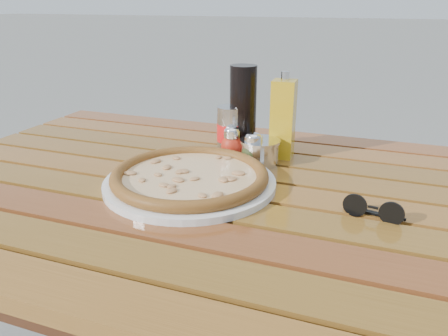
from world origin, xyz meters
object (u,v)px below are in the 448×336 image
(oregano_shaker, at_px, (253,150))
(parmesan_tin, at_px, (260,151))
(soda_can, at_px, (230,131))
(pepper_shaker, at_px, (232,143))
(dark_bottle, at_px, (243,110))
(pizza, at_px, (190,176))
(olive_oil_cruet, at_px, (283,119))
(table, at_px, (221,216))
(plate, at_px, (190,183))
(sunglasses, at_px, (373,210))

(oregano_shaker, bearing_deg, parmesan_tin, 59.28)
(soda_can, bearing_deg, pepper_shaker, -64.18)
(pepper_shaker, height_order, dark_bottle, dark_bottle)
(dark_bottle, height_order, soda_can, dark_bottle)
(pizza, relative_size, soda_can, 3.74)
(pepper_shaker, distance_m, oregano_shaker, 0.07)
(pizza, distance_m, olive_oil_cruet, 0.29)
(table, relative_size, olive_oil_cruet, 6.67)
(plate, xyz_separation_m, soda_can, (0.01, 0.23, 0.05))
(pizza, distance_m, parmesan_tin, 0.21)
(sunglasses, bearing_deg, olive_oil_cruet, 141.55)
(pizza, bearing_deg, olive_oil_cruet, 61.05)
(oregano_shaker, bearing_deg, pepper_shaker, 152.97)
(table, height_order, parmesan_tin, parmesan_tin)
(pizza, bearing_deg, soda_can, 88.05)
(parmesan_tin, bearing_deg, plate, -119.13)
(plate, bearing_deg, oregano_shaker, 61.06)
(plate, height_order, olive_oil_cruet, olive_oil_cruet)
(oregano_shaker, bearing_deg, table, -103.10)
(soda_can, height_order, olive_oil_cruet, olive_oil_cruet)
(oregano_shaker, xyz_separation_m, olive_oil_cruet, (0.05, 0.09, 0.06))
(pizza, distance_m, dark_bottle, 0.26)
(plate, bearing_deg, table, 26.25)
(plate, bearing_deg, soda_can, 88.05)
(pizza, xyz_separation_m, oregano_shaker, (0.09, 0.16, 0.02))
(table, distance_m, olive_oil_cruet, 0.29)
(oregano_shaker, distance_m, sunglasses, 0.33)
(parmesan_tin, relative_size, sunglasses, 1.07)
(dark_bottle, height_order, olive_oil_cruet, dark_bottle)
(soda_can, bearing_deg, table, -75.93)
(pizza, bearing_deg, pepper_shaker, 82.51)
(pizza, height_order, olive_oil_cruet, olive_oil_cruet)
(plate, bearing_deg, sunglasses, -2.93)
(dark_bottle, relative_size, parmesan_tin, 1.84)
(pizza, height_order, soda_can, soda_can)
(parmesan_tin, bearing_deg, pizza, -119.13)
(plate, relative_size, oregano_shaker, 4.39)
(pizza, bearing_deg, plate, 180.00)
(pepper_shaker, bearing_deg, olive_oil_cruet, 26.01)
(plate, xyz_separation_m, sunglasses, (0.37, -0.02, 0.01))
(soda_can, distance_m, parmesan_tin, 0.11)
(table, xyz_separation_m, olive_oil_cruet, (0.08, 0.22, 0.17))
(parmesan_tin, distance_m, sunglasses, 0.33)
(oregano_shaker, bearing_deg, soda_can, 139.71)
(table, bearing_deg, soda_can, 104.07)
(plate, height_order, soda_can, soda_can)
(parmesan_tin, bearing_deg, soda_can, 151.75)
(pepper_shaker, bearing_deg, parmesan_tin, -10.10)
(olive_oil_cruet, bearing_deg, table, -109.80)
(olive_oil_cruet, bearing_deg, pepper_shaker, -153.99)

